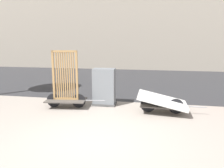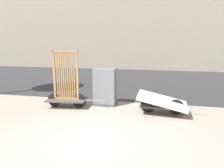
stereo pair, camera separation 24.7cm
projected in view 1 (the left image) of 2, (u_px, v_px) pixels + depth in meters
name	position (u px, v px, depth m)	size (l,w,h in m)	color
ground_plane	(92.00, 141.00, 5.18)	(60.00, 60.00, 0.00)	gray
road_strip	(131.00, 80.00, 13.67)	(56.00, 10.32, 0.01)	#2D2D30
building_facade	(140.00, 0.00, 19.44)	(48.00, 4.00, 12.11)	#9E9384
bike_cart_with_bedframe	(66.00, 89.00, 7.77)	(2.14, 0.94, 2.04)	#4C4742
bike_cart_with_mattress	(162.00, 101.00, 7.20)	(2.21, 1.11, 0.67)	#4C4742
utility_cabinet	(104.00, 88.00, 8.11)	(0.87, 0.53, 1.37)	#4C4C4C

